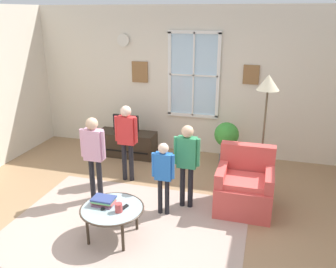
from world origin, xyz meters
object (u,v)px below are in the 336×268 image
(tv_stand, at_px, (127,144))
(remote_near_books, at_px, (104,207))
(coffee_table, at_px, (112,210))
(cup, at_px, (119,208))
(remote_near_cup, at_px, (124,208))
(television, at_px, (126,123))
(armchair, at_px, (244,187))
(person_red_shirt, at_px, (127,135))
(person_blue_shirt, at_px, (163,171))
(person_green_shirt, at_px, (187,157))
(book_stack, at_px, (104,201))
(potted_plant_by_window, at_px, (226,137))
(person_pink_shirt, at_px, (94,150))
(floor_lamp, at_px, (267,95))

(tv_stand, distance_m, remote_near_books, 2.62)
(coffee_table, distance_m, cup, 0.15)
(remote_near_books, xyz_separation_m, remote_near_cup, (0.23, 0.05, 0.00))
(television, xyz_separation_m, armchair, (2.32, -1.36, -0.32))
(remote_near_books, distance_m, person_red_shirt, 1.60)
(television, xyz_separation_m, cup, (0.95, -2.54, -0.19))
(television, distance_m, armchair, 2.71)
(person_blue_shirt, bearing_deg, person_red_shirt, 135.89)
(remote_near_cup, bearing_deg, person_red_shirt, 110.50)
(television, xyz_separation_m, remote_near_books, (0.74, -2.51, -0.23))
(remote_near_books, xyz_separation_m, person_blue_shirt, (0.54, 0.70, 0.23))
(armchair, height_order, person_blue_shirt, person_blue_shirt)
(cup, relative_size, person_green_shirt, 0.09)
(armchair, xyz_separation_m, book_stack, (-1.62, -1.08, 0.13))
(book_stack, xyz_separation_m, potted_plant_by_window, (1.18, 2.49, 0.08))
(television, height_order, book_stack, television)
(cup, xyz_separation_m, person_pink_shirt, (-0.73, 0.84, 0.33))
(television, height_order, person_red_shirt, person_red_shirt)
(television, xyz_separation_m, person_pink_shirt, (0.22, -1.71, 0.14))
(coffee_table, bearing_deg, floor_lamp, 45.81)
(person_pink_shirt, bearing_deg, coffee_table, -51.80)
(person_pink_shirt, bearing_deg, person_blue_shirt, -5.60)
(armchair, height_order, coffee_table, armchair)
(person_red_shirt, relative_size, floor_lamp, 0.70)
(book_stack, bearing_deg, person_blue_shirt, 47.48)
(tv_stand, height_order, television, television)
(tv_stand, distance_m, television, 0.41)
(remote_near_cup, bearing_deg, person_pink_shirt, 135.12)
(tv_stand, relative_size, television, 2.25)
(armchair, distance_m, remote_near_cup, 1.74)
(television, distance_m, floor_lamp, 2.76)
(coffee_table, xyz_separation_m, book_stack, (-0.13, 0.05, 0.07))
(book_stack, relative_size, person_pink_shirt, 0.22)
(coffee_table, bearing_deg, person_pink_shirt, 128.20)
(tv_stand, bearing_deg, floor_lamp, -17.00)
(person_blue_shirt, distance_m, floor_lamp, 1.83)
(person_red_shirt, bearing_deg, floor_lamp, 5.88)
(tv_stand, relative_size, remote_near_books, 7.98)
(coffee_table, relative_size, person_blue_shirt, 0.75)
(person_green_shirt, bearing_deg, book_stack, -132.58)
(tv_stand, bearing_deg, remote_near_books, -73.52)
(person_green_shirt, bearing_deg, remote_near_books, -129.16)
(armchair, height_order, book_stack, armchair)
(potted_plant_by_window, bearing_deg, person_red_shirt, -144.82)
(tv_stand, xyz_separation_m, cup, (0.95, -2.55, 0.22))
(cup, xyz_separation_m, potted_plant_by_window, (0.94, 2.60, 0.07))
(remote_near_books, relative_size, potted_plant_by_window, 0.17)
(remote_near_books, distance_m, person_green_shirt, 1.30)
(coffee_table, height_order, floor_lamp, floor_lamp)
(coffee_table, height_order, person_blue_shirt, person_blue_shirt)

